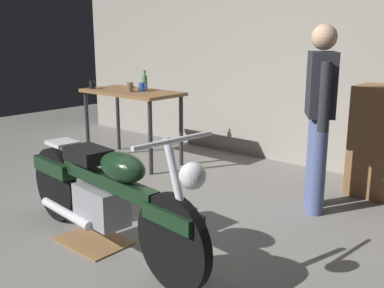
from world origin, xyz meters
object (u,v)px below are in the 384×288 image
at_px(motorcycle, 105,193).
at_px(mug_black_matte, 92,85).
at_px(mug_brown_stoneware, 130,87).
at_px(person_standing, 319,111).
at_px(mug_blue_enamel, 142,87).
at_px(bottle, 145,82).

distance_m(motorcycle, mug_black_matte, 2.79).
bearing_deg(mug_black_matte, mug_brown_stoneware, 9.61).
bearing_deg(mug_brown_stoneware, motorcycle, -46.55).
bearing_deg(motorcycle, person_standing, 71.31).
relative_size(mug_black_matte, mug_blue_enamel, 0.97).
xyz_separation_m(motorcycle, bottle, (-1.60, 1.93, 0.55)).
bearing_deg(motorcycle, mug_black_matte, 150.28).
relative_size(motorcycle, mug_brown_stoneware, 19.06).
distance_m(person_standing, mug_black_matte, 3.04).
height_order(motorcycle, mug_brown_stoneware, mug_brown_stoneware).
height_order(person_standing, mug_brown_stoneware, person_standing).
relative_size(motorcycle, bottle, 9.07).
bearing_deg(person_standing, motorcycle, 122.25).
relative_size(mug_brown_stoneware, bottle, 0.48).
bearing_deg(mug_black_matte, person_standing, 2.98).
bearing_deg(motorcycle, bottle, 135.66).
distance_m(mug_black_matte, mug_blue_enamel, 0.73).
relative_size(person_standing, bottle, 6.93).
xyz_separation_m(mug_blue_enamel, mug_brown_stoneware, (-0.09, -0.11, 0.00)).
bearing_deg(mug_black_matte, bottle, 28.08).
bearing_deg(bottle, person_standing, -4.13).
xyz_separation_m(mug_black_matte, mug_brown_stoneware, (0.61, 0.10, 0.01)).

